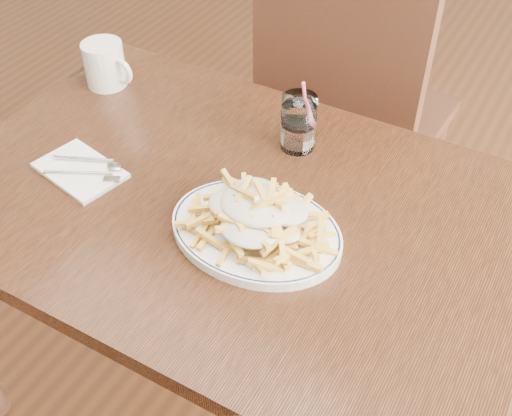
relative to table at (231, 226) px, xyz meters
The scene contains 9 objects.
floor 0.67m from the table, ahead, with size 7.00×7.00×0.00m, color black.
table is the anchor object (origin of this frame).
chair_far 0.67m from the table, 91.07° to the left, with size 0.49×0.49×1.02m.
fries_plate 0.15m from the table, 34.01° to the right, with size 0.40×0.37×0.02m.
loaded_fries 0.18m from the table, 34.01° to the right, with size 0.26×0.20×0.08m.
napkin 0.34m from the table, 164.82° to the right, with size 0.18×0.12×0.01m, color white.
cutlery 0.34m from the table, 165.77° to the right, with size 0.18×0.13×0.01m.
water_glass 0.26m from the table, 79.71° to the left, with size 0.08×0.08×0.17m.
coffee_mug 0.55m from the table, 156.00° to the left, with size 0.14×0.10×0.11m.
Camera 1 is at (0.52, -0.81, 1.61)m, focal length 45.00 mm.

